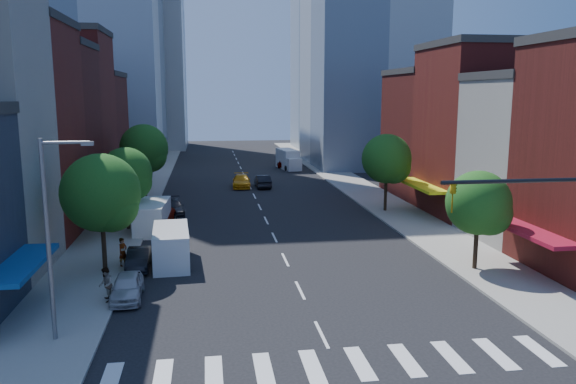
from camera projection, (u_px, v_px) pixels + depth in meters
name	position (u px, v px, depth m)	size (l,w,h in m)	color
ground	(322.00, 335.00, 25.96)	(220.00, 220.00, 0.00)	black
sidewalk_left	(141.00, 192.00, 63.14)	(5.00, 120.00, 0.15)	gray
sidewalk_right	(356.00, 187.00, 66.71)	(5.00, 120.00, 0.15)	gray
crosswalk	(336.00, 365.00, 23.04)	(19.00, 3.00, 0.01)	silver
bldg_left_3	(25.00, 134.00, 49.93)	(12.00, 8.00, 15.00)	#4F1813
bldg_left_4	(50.00, 118.00, 58.04)	(12.00, 9.00, 17.00)	maroon
bldg_left_5	(72.00, 132.00, 67.64)	(12.00, 10.00, 13.00)	#4F1813
bldg_right_1	(553.00, 161.00, 42.54)	(12.00, 8.00, 12.00)	beige
bldg_right_2	(495.00, 133.00, 51.05)	(12.00, 10.00, 15.00)	maroon
bldg_right_3	(448.00, 136.00, 60.97)	(12.00, 10.00, 13.00)	#4F1813
tower_far_w	(137.00, 7.00, 111.13)	(18.00, 18.00, 56.00)	#9EA5AD
streetlight	(52.00, 227.00, 24.34)	(2.25, 0.25, 9.00)	slate
tree_left_near	(103.00, 196.00, 34.14)	(4.80, 4.80, 7.30)	black
tree_left_mid	(128.00, 176.00, 44.92)	(4.20, 4.20, 6.65)	black
tree_left_far	(145.00, 150.00, 58.45)	(5.00, 5.00, 7.75)	black
tree_right_near	(481.00, 206.00, 34.62)	(4.00, 4.00, 6.20)	black
tree_right_far	(388.00, 161.00, 52.05)	(4.60, 4.60, 7.20)	black
parked_car_front	(127.00, 287.00, 30.31)	(1.63, 4.05, 1.38)	#AFAEB3
parked_car_second	(139.00, 259.00, 35.64)	(1.38, 3.95, 1.30)	black
parked_car_third	(154.00, 218.00, 46.53)	(2.71, 5.88, 1.63)	#999999
parked_car_rear	(172.00, 207.00, 51.44)	(1.99, 4.89, 1.42)	black
cargo_van_near	(171.00, 247.00, 36.46)	(2.56, 5.72, 2.39)	silver
cargo_van_far	(152.00, 217.00, 45.11)	(2.65, 5.83, 2.43)	white
taxi	(241.00, 181.00, 66.76)	(2.08, 5.12, 1.48)	orange
traffic_car_oncoming	(263.00, 181.00, 66.61)	(1.59, 4.56, 1.50)	black
traffic_car_far	(284.00, 163.00, 84.83)	(1.72, 4.28, 1.46)	#999999
box_truck	(288.00, 160.00, 82.96)	(2.96, 7.30, 2.85)	silver
pedestrian_near	(123.00, 252.00, 35.73)	(0.66, 0.44, 1.82)	#999999
pedestrian_far	(106.00, 285.00, 29.55)	(0.90, 0.70, 1.85)	#999999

